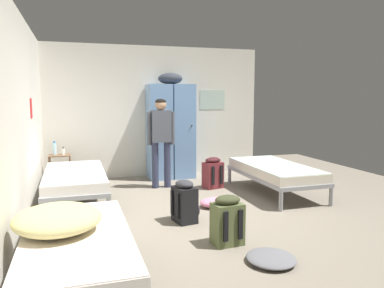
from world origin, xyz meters
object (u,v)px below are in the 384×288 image
bed_left_rear (75,178)px  person_traveler (161,134)px  lotion_bottle (63,151)px  water_bottle (55,149)px  backpack_black (185,202)px  backpack_olive (227,221)px  shelf_unit (60,167)px  bedding_heap (58,219)px  clothes_pile_grey (271,258)px  bed_right (275,171)px  bed_left_front (77,246)px  backpack_maroon (213,173)px  locker_bank (171,129)px  clothes_pile_pink (217,202)px

bed_left_rear → person_traveler: bearing=20.6°
bed_left_rear → lotion_bottle: lotion_bottle is taller
bed_left_rear → water_bottle: 1.32m
backpack_black → backpack_olive: (0.23, -0.85, 0.00)m
person_traveler → water_bottle: 1.95m
shelf_unit → backpack_olive: 3.89m
shelf_unit → lotion_bottle: bearing=-29.7°
bedding_heap → clothes_pile_grey: (1.95, -0.11, -0.56)m
shelf_unit → bed_right: (3.44, -1.64, 0.04)m
backpack_black → backpack_olive: 0.88m
bed_left_front → backpack_olive: (1.58, 0.55, -0.12)m
backpack_black → bed_left_rear: bearing=134.7°
bed_left_front → backpack_black: (1.35, 1.40, -0.12)m
bed_right → shelf_unit: bearing=154.5°
bed_left_front → backpack_maroon: bearing=52.3°
person_traveler → water_bottle: size_ratio=6.29×
bed_left_front → clothes_pile_grey: bed_left_front is taller
backpack_black → locker_bank: bearing=79.5°
backpack_black → clothes_pile_grey: bearing=-72.2°
clothes_pile_grey → backpack_olive: bearing=111.8°
backpack_olive → backpack_maroon: bearing=72.9°
water_bottle → clothes_pile_grey: bearing=-62.1°
shelf_unit → clothes_pile_grey: (2.06, -4.01, -0.30)m
bed_left_front → backpack_olive: backpack_olive is taller
bed_right → bed_left_front: size_ratio=1.00×
backpack_black → clothes_pile_grey: 1.51m
locker_bank → bed_left_front: bearing=-114.3°
person_traveler → lotion_bottle: 1.80m
locker_bank → bed_right: 2.28m
lotion_bottle → backpack_black: size_ratio=0.27×
bed_left_rear → backpack_black: (1.35, -1.36, -0.12)m
person_traveler → lotion_bottle: size_ratio=10.68×
person_traveler → clothes_pile_pink: (0.51, -1.42, -0.88)m
backpack_maroon → clothes_pile_grey: size_ratio=1.08×
bed_left_rear → clothes_pile_grey: (1.81, -2.79, -0.34)m
bed_left_rear → clothes_pile_pink: size_ratio=3.71×
person_traveler → lotion_bottle: bearing=159.3°
water_bottle → backpack_black: water_bottle is taller
shelf_unit → clothes_pile_pink: shelf_unit is taller
lotion_bottle → backpack_maroon: bearing=-20.2°
lotion_bottle → clothes_pile_pink: lotion_bottle is taller
lotion_bottle → backpack_olive: (1.76, -3.39, -0.38)m
shelf_unit → bedding_heap: (0.10, -3.90, 0.26)m
backpack_olive → clothes_pile_grey: size_ratio=1.08×
bedding_heap → bed_right: bearing=34.1°
backpack_maroon → clothes_pile_pink: bearing=-107.4°
locker_bank → shelf_unit: 2.19m
bedding_heap → backpack_black: 2.02m
locker_bank → lotion_bottle: bearing=-175.9°
person_traveler → bed_left_front: bearing=-114.0°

